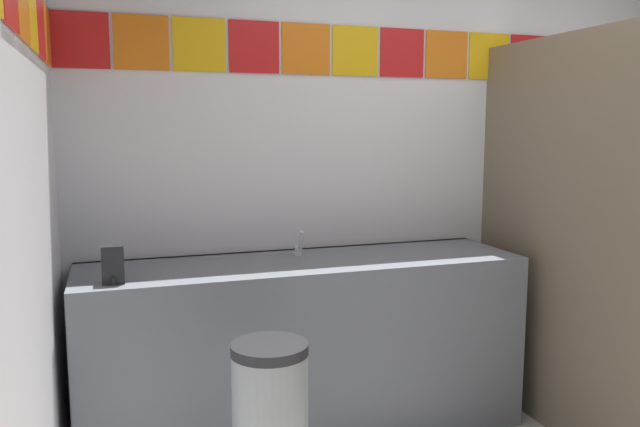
{
  "coord_description": "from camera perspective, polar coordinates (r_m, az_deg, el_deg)",
  "views": [
    {
      "loc": [
        -1.8,
        -1.66,
        1.54
      ],
      "look_at": [
        -0.94,
        0.91,
        1.16
      ],
      "focal_mm": 35.24,
      "sensor_mm": 36.0,
      "label": 1
    }
  ],
  "objects": [
    {
      "name": "wall_back",
      "position": [
        3.69,
        10.79,
        3.7
      ],
      "size": [
        4.09,
        0.09,
        2.54
      ],
      "color": "silver",
      "rests_on": "ground_plane"
    },
    {
      "name": "vanity_counter",
      "position": [
        3.2,
        -1.38,
        -11.96
      ],
      "size": [
        2.15,
        0.6,
        0.89
      ],
      "color": "slate",
      "rests_on": "ground_plane"
    },
    {
      "name": "faucet_center",
      "position": [
        3.15,
        -1.88,
        -3.0
      ],
      "size": [
        0.04,
        0.1,
        0.14
      ],
      "color": "silver",
      "rests_on": "vanity_counter"
    },
    {
      "name": "soap_dispenser",
      "position": [
        2.76,
        -18.3,
        -4.43
      ],
      "size": [
        0.09,
        0.09,
        0.16
      ],
      "color": "black",
      "rests_on": "vanity_counter"
    },
    {
      "name": "toilet",
      "position": [
        3.98,
        24.79,
        -10.89
      ],
      "size": [
        0.39,
        0.49,
        0.74
      ],
      "color": "white",
      "rests_on": "ground_plane"
    }
  ]
}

